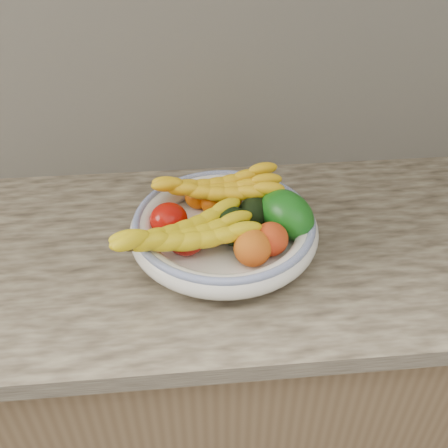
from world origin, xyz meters
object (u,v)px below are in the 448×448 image
(green_mango, at_px, (286,214))
(banana_bunch_back, at_px, (217,191))
(banana_bunch_front, at_px, (185,238))
(fruit_bowl, at_px, (224,228))

(green_mango, relative_size, banana_bunch_back, 0.47)
(green_mango, xyz_separation_m, banana_bunch_front, (-0.21, -0.06, 0.01))
(fruit_bowl, height_order, banana_bunch_back, banana_bunch_back)
(green_mango, bearing_deg, fruit_bowl, 148.30)
(fruit_bowl, bearing_deg, banana_bunch_front, -141.89)
(fruit_bowl, relative_size, green_mango, 2.86)
(fruit_bowl, bearing_deg, green_mango, -0.09)
(fruit_bowl, relative_size, banana_bunch_back, 1.34)
(fruit_bowl, xyz_separation_m, banana_bunch_back, (-0.01, 0.08, 0.04))
(green_mango, relative_size, banana_bunch_front, 0.45)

